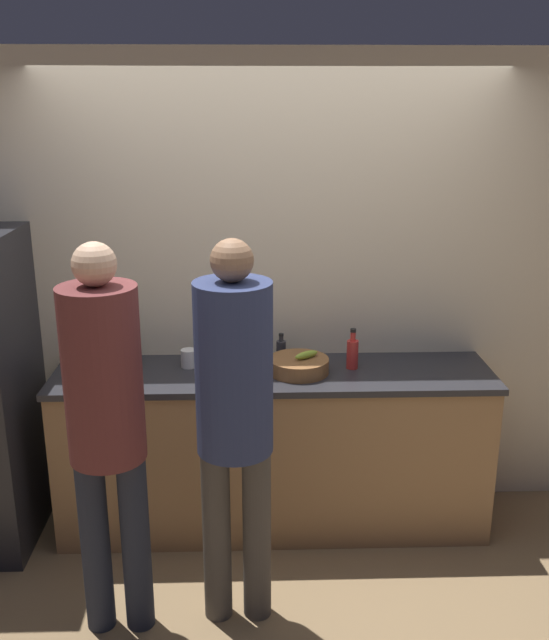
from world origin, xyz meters
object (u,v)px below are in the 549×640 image
cup_white (189,358)px  person_left (106,414)px  person_center (235,406)px  bottle_red (352,353)px  bottle_dark (281,349)px  utensil_crock (132,354)px  potted_plant (109,341)px  fruit_bowl (299,365)px

cup_white → person_left: bearing=-106.7°
person_center → cup_white: size_ratio=18.19×
bottle_red → bottle_dark: bottle_red is taller
bottle_red → cup_white: (-0.89, 0.05, -0.04)m
utensil_crock → bottle_dark: (0.82, 0.10, -0.02)m
utensil_crock → bottle_dark: utensil_crock is taller
person_left → utensil_crock: (-0.04, 0.91, -0.06)m
person_center → bottle_dark: 0.99m
utensil_crock → potted_plant: 0.15m
person_left → bottle_dark: 1.28m
person_left → bottle_red: 1.44m
utensil_crock → potted_plant: utensil_crock is taller
utensil_crock → bottle_dark: bearing=7.0°
person_left → bottle_red: person_left is taller
bottle_red → fruit_bowl: bearing=-168.8°
cup_white → fruit_bowl: bearing=-10.1°
person_left → bottle_red: (1.16, 0.85, -0.05)m
utensil_crock → potted_plant: size_ratio=1.05×
potted_plant → person_left: bearing=-80.1°
person_center → utensil_crock: size_ratio=7.18×
person_left → fruit_bowl: 1.18m
person_left → person_center: (0.54, 0.06, 0.00)m
bottle_red → potted_plant: bearing=175.1°
fruit_bowl → utensil_crock: 0.91m
bottle_dark → bottle_red: bearing=-21.9°
fruit_bowl → bottle_dark: bearing=112.3°
person_left → person_center: same height
fruit_bowl → potted_plant: (-1.04, 0.17, 0.09)m
bottle_red → person_center: bearing=-127.9°
utensil_crock → potted_plant: (-0.13, 0.06, 0.05)m
utensil_crock → cup_white: 0.31m
bottle_dark → fruit_bowl: bearing=-67.7°
bottle_dark → person_center: bearing=-104.2°
fruit_bowl → utensil_crock: utensil_crock is taller
fruit_bowl → bottle_dark: 0.23m
bottle_dark → potted_plant: size_ratio=0.63×
fruit_bowl → bottle_red: bottle_red is taller
person_center → bottle_red: (0.62, 0.80, -0.05)m
potted_plant → fruit_bowl: bearing=-9.4°
utensil_crock → cup_white: size_ratio=2.53×
fruit_bowl → cup_white: 0.61m
person_center → bottle_red: person_center is taller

